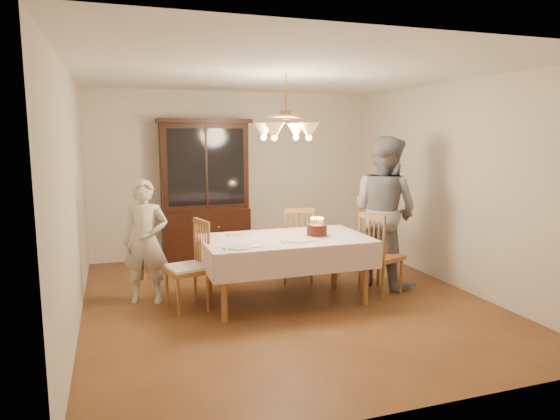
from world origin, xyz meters
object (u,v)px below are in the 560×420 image
object	(u,v)px
chair_far_side	(296,248)
dining_table	(286,244)
birthday_cake	(317,231)
china_hutch	(205,193)
elderly_woman	(145,242)

from	to	relation	value
chair_far_side	dining_table	bearing A→B (deg)	-118.29
birthday_cake	dining_table	bearing A→B (deg)	171.33
dining_table	birthday_cake	xyz separation A→B (m)	(0.37, -0.06, 0.14)
china_hutch	chair_far_side	distance (m)	1.87
dining_table	chair_far_side	world-z (taller)	chair_far_side
dining_table	china_hutch	size ratio (longest dim) A/B	0.88
elderly_woman	birthday_cake	distance (m)	1.98
china_hutch	chair_far_side	size ratio (longest dim) A/B	2.16
dining_table	chair_far_side	xyz separation A→B (m)	(0.40, 0.75, -0.24)
birthday_cake	chair_far_side	bearing A→B (deg)	87.35
dining_table	china_hutch	xyz separation A→B (m)	(-0.52, 2.25, 0.36)
china_hutch	chair_far_side	xyz separation A→B (m)	(0.93, -1.50, -0.60)
dining_table	china_hutch	distance (m)	2.34
dining_table	birthday_cake	distance (m)	0.40
dining_table	birthday_cake	bearing A→B (deg)	-8.67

